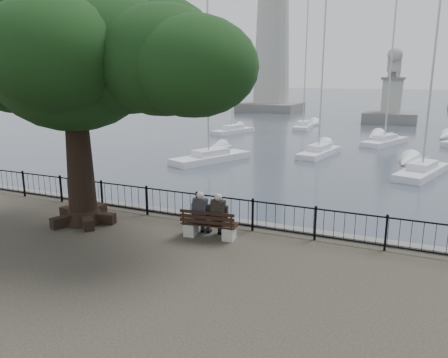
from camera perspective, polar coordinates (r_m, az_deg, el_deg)
The scene contains 14 objects.
harbor at distance 15.07m, azimuth 0.79°, elevation -7.39°, with size 260.00×260.00×1.20m.
railing at distance 14.29m, azimuth 0.00°, elevation -4.07°, with size 22.06×0.06×1.00m.
bench at distance 13.38m, azimuth -1.94°, elevation -6.40°, with size 1.77×0.70×0.91m.
person_left at distance 13.44m, azimuth -2.89°, elevation -4.75°, with size 0.44×0.74×1.44m.
person_right at distance 13.26m, azimuth -0.57°, elevation -4.99°, with size 0.44×0.74×1.44m.
tree at distance 14.48m, azimuth -16.65°, elevation 15.23°, with size 10.14×7.08×8.28m.
lighthouse at distance 75.99m, azimuth 6.36°, elevation 18.23°, with size 9.62×9.62×29.55m.
lion_monument at distance 60.07m, azimuth 21.03°, elevation 9.16°, with size 6.39×6.39×9.32m.
sailboat_a at distance 30.48m, azimuth -1.74°, elevation 2.95°, with size 3.96×6.39×12.45m.
sailboat_b at distance 33.58m, azimuth 12.33°, elevation 3.63°, with size 2.37×5.67×12.06m.
sailboat_c at distance 28.70m, azimuth 24.44°, elevation 1.07°, with size 3.17×5.98×11.46m.
sailboat_e at distance 45.82m, azimuth 1.19°, elevation 6.44°, with size 3.17×5.56×11.07m.
sailboat_f at distance 40.66m, azimuth 20.27°, elevation 4.75°, with size 3.67×6.22×12.34m.
sailboat_h at distance 50.68m, azimuth 10.36°, elevation 6.97°, with size 2.15×5.89×14.05m.
Camera 1 is at (5.59, -9.93, 4.83)m, focal length 35.00 mm.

